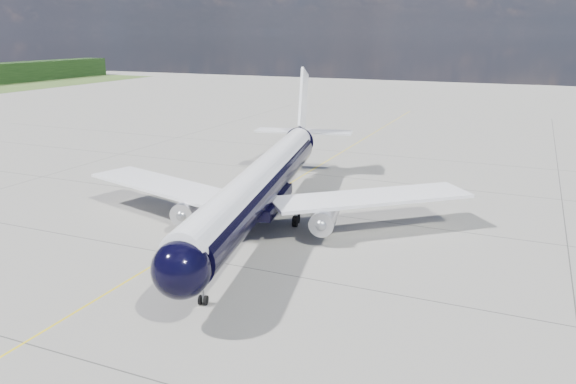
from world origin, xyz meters
name	(u,v)px	position (x,y,z in m)	size (l,w,h in m)	color
ground	(274,193)	(0.00, 30.00, 0.00)	(320.00, 320.00, 0.00)	gray
taxiway_centerline	(254,205)	(0.00, 25.00, 0.00)	(0.16, 160.00, 0.01)	yellow
main_airliner	(264,181)	(3.62, 20.04, 4.20)	(37.65, 46.43, 13.52)	black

